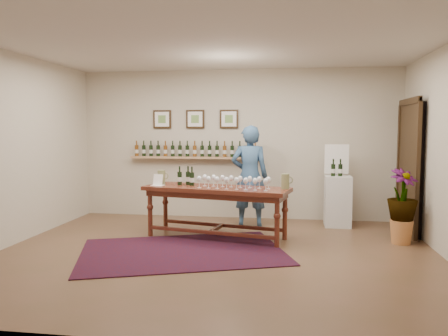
# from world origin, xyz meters

# --- Properties ---
(ground) EXTENTS (6.00, 6.00, 0.00)m
(ground) POSITION_xyz_m (0.00, 0.00, 0.00)
(ground) COLOR brown
(ground) RESTS_ON ground
(room_shell) EXTENTS (6.00, 6.00, 6.00)m
(room_shell) POSITION_xyz_m (2.11, 1.86, 1.12)
(room_shell) COLOR beige
(room_shell) RESTS_ON ground
(rug) EXTENTS (3.18, 2.62, 0.01)m
(rug) POSITION_xyz_m (-0.46, 0.02, 0.01)
(rug) COLOR #470C0E
(rug) RESTS_ON ground
(tasting_table) EXTENTS (2.35, 1.17, 0.80)m
(tasting_table) POSITION_xyz_m (-0.13, 0.88, 0.68)
(tasting_table) COLOR #4B2412
(tasting_table) RESTS_ON ground
(table_glasses) EXTENTS (1.40, 0.57, 0.19)m
(table_glasses) POSITION_xyz_m (0.16, 0.76, 0.89)
(table_glasses) COLOR white
(table_glasses) RESTS_ON tasting_table
(table_bottles) EXTENTS (0.29, 0.22, 0.28)m
(table_bottles) POSITION_xyz_m (-0.63, 1.05, 0.94)
(table_bottles) COLOR black
(table_bottles) RESTS_ON tasting_table
(pitcher_left) EXTENTS (0.18, 0.18, 0.23)m
(pitcher_left) POSITION_xyz_m (-1.06, 1.08, 0.91)
(pitcher_left) COLOR olive
(pitcher_left) RESTS_ON tasting_table
(pitcher_right) EXTENTS (0.17, 0.17, 0.23)m
(pitcher_right) POSITION_xyz_m (0.92, 0.81, 0.91)
(pitcher_right) COLOR olive
(pitcher_right) RESTS_ON tasting_table
(menu_card) EXTENTS (0.22, 0.18, 0.18)m
(menu_card) POSITION_xyz_m (-1.08, 0.95, 0.89)
(menu_card) COLOR white
(menu_card) RESTS_ON tasting_table
(display_pedestal) EXTENTS (0.44, 0.44, 0.88)m
(display_pedestal) POSITION_xyz_m (1.82, 2.01, 0.44)
(display_pedestal) COLOR silver
(display_pedestal) RESTS_ON ground
(pedestal_bottles) EXTENTS (0.32, 0.09, 0.32)m
(pedestal_bottles) POSITION_xyz_m (1.79, 1.97, 1.04)
(pedestal_bottles) COLOR black
(pedestal_bottles) RESTS_ON display_pedestal
(info_sign) EXTENTS (0.41, 0.02, 0.57)m
(info_sign) POSITION_xyz_m (1.80, 2.13, 1.16)
(info_sign) COLOR white
(info_sign) RESTS_ON display_pedestal
(potted_plant) EXTENTS (0.70, 0.70, 0.96)m
(potted_plant) POSITION_xyz_m (2.63, 0.93, 0.56)
(potted_plant) COLOR #BB753E
(potted_plant) RESTS_ON ground
(person) EXTENTS (0.67, 0.46, 1.75)m
(person) POSITION_xyz_m (0.30, 1.81, 0.88)
(person) COLOR #34567C
(person) RESTS_ON ground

